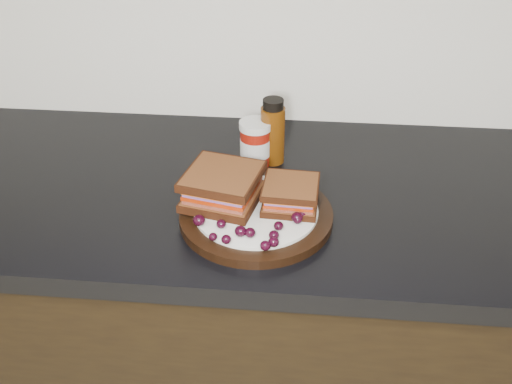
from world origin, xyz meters
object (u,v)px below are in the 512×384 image
oil_bottle (273,131)px  plate (256,215)px  sandwich_left (223,186)px  condiment_jar (255,143)px

oil_bottle → plate: bearing=-94.0°
plate → sandwich_left: (-0.06, 0.02, 0.04)m
condiment_jar → plate: bearing=-84.3°
plate → condiment_jar: 0.20m
plate → condiment_jar: bearing=95.7°
sandwich_left → condiment_jar: (0.04, 0.18, -0.00)m
sandwich_left → condiment_jar: 0.18m
plate → condiment_jar: (-0.02, 0.20, 0.04)m
plate → sandwich_left: sandwich_left is taller
sandwich_left → condiment_jar: size_ratio=1.33×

